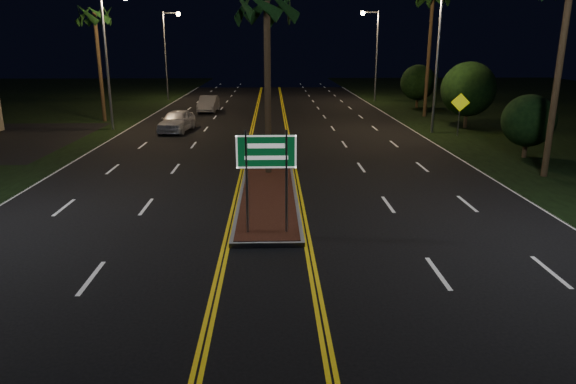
{
  "coord_description": "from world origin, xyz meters",
  "views": [
    {
      "loc": [
        0.18,
        -12.19,
        5.78
      ],
      "look_at": [
        0.6,
        1.22,
        1.9
      ],
      "focal_mm": 32.0,
      "sensor_mm": 36.0,
      "label": 1
    }
  ],
  "objects_px": {
    "streetlight_right_far": "(373,45)",
    "warning_sign": "(460,108)",
    "palm_median": "(267,7)",
    "car_near": "(177,119)",
    "streetlight_left_far": "(168,45)",
    "shrub_mid": "(468,89)",
    "streetlight_right_mid": "(432,46)",
    "streetlight_left_mid": "(111,46)",
    "highway_sign": "(266,161)",
    "car_far": "(208,102)",
    "palm_left_far": "(95,16)",
    "shrub_near": "(528,121)",
    "shrub_far": "(418,82)",
    "median_island": "(268,196)"
  },
  "relations": [
    {
      "from": "streetlight_right_far",
      "to": "car_near",
      "type": "xyz_separation_m",
      "value": [
        -16.95,
        -18.98,
        -4.79
      ]
    },
    {
      "from": "palm_left_far",
      "to": "car_far",
      "type": "relative_size",
      "value": 1.81
    },
    {
      "from": "streetlight_left_mid",
      "to": "palm_left_far",
      "type": "xyz_separation_m",
      "value": [
        -2.19,
        4.0,
        2.09
      ]
    },
    {
      "from": "streetlight_left_far",
      "to": "warning_sign",
      "type": "bearing_deg",
      "value": -45.71
    },
    {
      "from": "shrub_near",
      "to": "shrub_far",
      "type": "height_order",
      "value": "shrub_far"
    },
    {
      "from": "median_island",
      "to": "palm_left_far",
      "type": "height_order",
      "value": "palm_left_far"
    },
    {
      "from": "highway_sign",
      "to": "car_far",
      "type": "xyz_separation_m",
      "value": [
        -5.42,
        30.87,
        -1.59
      ]
    },
    {
      "from": "shrub_mid",
      "to": "warning_sign",
      "type": "xyz_separation_m",
      "value": [
        -1.75,
        -3.44,
        -0.91
      ]
    },
    {
      "from": "streetlight_left_far",
      "to": "palm_median",
      "type": "distance_m",
      "value": 35.18
    },
    {
      "from": "streetlight_right_far",
      "to": "shrub_mid",
      "type": "xyz_separation_m",
      "value": [
        3.39,
        -18.0,
        -2.93
      ]
    },
    {
      "from": "warning_sign",
      "to": "median_island",
      "type": "bearing_deg",
      "value": -118.04
    },
    {
      "from": "streetlight_right_far",
      "to": "warning_sign",
      "type": "relative_size",
      "value": 3.26
    },
    {
      "from": "streetlight_left_mid",
      "to": "highway_sign",
      "type": "bearing_deg",
      "value": -63.41
    },
    {
      "from": "streetlight_right_far",
      "to": "shrub_far",
      "type": "height_order",
      "value": "streetlight_right_far"
    },
    {
      "from": "streetlight_left_far",
      "to": "shrub_mid",
      "type": "relative_size",
      "value": 1.95
    },
    {
      "from": "median_island",
      "to": "warning_sign",
      "type": "xyz_separation_m",
      "value": [
        12.25,
        13.56,
        1.74
      ]
    },
    {
      "from": "streetlight_left_far",
      "to": "highway_sign",
      "type": "bearing_deg",
      "value": -75.56
    },
    {
      "from": "streetlight_left_far",
      "to": "streetlight_right_far",
      "type": "distance_m",
      "value": 21.32
    },
    {
      "from": "streetlight_left_mid",
      "to": "warning_sign",
      "type": "xyz_separation_m",
      "value": [
        22.86,
        -3.44,
        -3.84
      ]
    },
    {
      "from": "streetlight_left_mid",
      "to": "shrub_mid",
      "type": "distance_m",
      "value": 24.79
    },
    {
      "from": "median_island",
      "to": "streetlight_left_mid",
      "type": "xyz_separation_m",
      "value": [
        -10.61,
        17.0,
        5.57
      ]
    },
    {
      "from": "streetlight_left_far",
      "to": "shrub_far",
      "type": "xyz_separation_m",
      "value": [
        24.41,
        -8.0,
        -3.32
      ]
    },
    {
      "from": "palm_median",
      "to": "car_near",
      "type": "bearing_deg",
      "value": 116.85
    },
    {
      "from": "palm_median",
      "to": "palm_left_far",
      "type": "bearing_deg",
      "value": 126.18
    },
    {
      "from": "car_far",
      "to": "car_near",
      "type": "bearing_deg",
      "value": -93.43
    },
    {
      "from": "palm_median",
      "to": "shrub_near",
      "type": "height_order",
      "value": "palm_median"
    },
    {
      "from": "palm_left_far",
      "to": "shrub_far",
      "type": "relative_size",
      "value": 2.22
    },
    {
      "from": "palm_median",
      "to": "median_island",
      "type": "bearing_deg",
      "value": -90.0
    },
    {
      "from": "warning_sign",
      "to": "streetlight_left_mid",
      "type": "bearing_deg",
      "value": -174.49
    },
    {
      "from": "shrub_mid",
      "to": "streetlight_right_far",
      "type": "bearing_deg",
      "value": 100.66
    },
    {
      "from": "streetlight_left_mid",
      "to": "streetlight_left_far",
      "type": "xyz_separation_m",
      "value": [
        0.0,
        20.0,
        0.0
      ]
    },
    {
      "from": "streetlight_left_far",
      "to": "shrub_near",
      "type": "distance_m",
      "value": 38.67
    },
    {
      "from": "streetlight_right_mid",
      "to": "car_near",
      "type": "height_order",
      "value": "streetlight_right_mid"
    },
    {
      "from": "streetlight_right_mid",
      "to": "palm_left_far",
      "type": "height_order",
      "value": "streetlight_right_mid"
    },
    {
      "from": "streetlight_right_mid",
      "to": "highway_sign",
      "type": "bearing_deg",
      "value": -118.93
    },
    {
      "from": "streetlight_left_far",
      "to": "median_island",
      "type": "bearing_deg",
      "value": -74.0
    },
    {
      "from": "streetlight_left_far",
      "to": "shrub_near",
      "type": "xyz_separation_m",
      "value": [
        24.11,
        -30.0,
        -3.71
      ]
    },
    {
      "from": "streetlight_right_far",
      "to": "car_near",
      "type": "height_order",
      "value": "streetlight_right_far"
    },
    {
      "from": "highway_sign",
      "to": "palm_median",
      "type": "height_order",
      "value": "palm_median"
    },
    {
      "from": "streetlight_right_far",
      "to": "palm_median",
      "type": "distance_m",
      "value": 33.28
    },
    {
      "from": "highway_sign",
      "to": "car_far",
      "type": "relative_size",
      "value": 0.66
    },
    {
      "from": "median_island",
      "to": "shrub_mid",
      "type": "xyz_separation_m",
      "value": [
        14.0,
        17.0,
        2.64
      ]
    },
    {
      "from": "median_island",
      "to": "shrub_far",
      "type": "height_order",
      "value": "shrub_far"
    },
    {
      "from": "warning_sign",
      "to": "shrub_far",
      "type": "bearing_deg",
      "value": 98.34
    },
    {
      "from": "streetlight_left_far",
      "to": "streetlight_right_mid",
      "type": "relative_size",
      "value": 1.0
    },
    {
      "from": "streetlight_right_far",
      "to": "shrub_near",
      "type": "relative_size",
      "value": 2.73
    },
    {
      "from": "palm_left_far",
      "to": "streetlight_right_mid",
      "type": "bearing_deg",
      "value": -14.37
    },
    {
      "from": "streetlight_left_mid",
      "to": "palm_left_far",
      "type": "relative_size",
      "value": 1.02
    },
    {
      "from": "median_island",
      "to": "streetlight_left_mid",
      "type": "bearing_deg",
      "value": 121.98
    },
    {
      "from": "streetlight_right_far",
      "to": "car_far",
      "type": "height_order",
      "value": "streetlight_right_far"
    }
  ]
}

